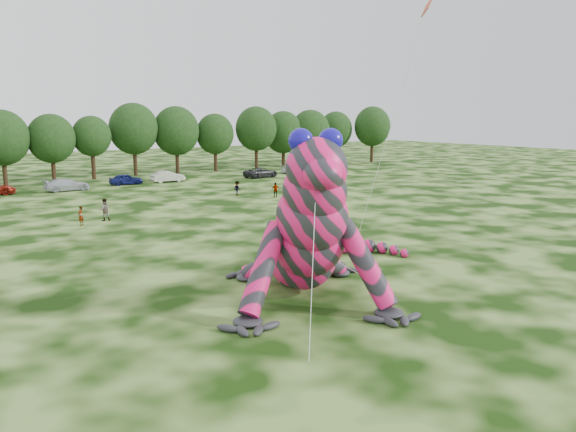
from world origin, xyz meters
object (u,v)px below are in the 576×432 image
(car_7, at_px, (295,169))
(spectator_0, at_px, (81,216))
(tree_8, at_px, (52,148))
(tree_13, at_px, (256,138))
(car_3, at_px, (67,185))
(car_6, at_px, (261,172))
(inflatable_gecko, at_px, (299,207))
(tree_14, at_px, (283,139))
(tree_7, at_px, (3,148))
(spectator_1, at_px, (104,210))
(car_4, at_px, (126,179))
(tree_9, at_px, (92,148))
(flying_kite, at_px, (422,25))
(tree_10, at_px, (134,139))
(tree_17, at_px, (372,134))
(tree_15, at_px, (310,138))
(spectator_3, at_px, (276,190))
(tree_12, at_px, (215,143))
(tree_11, at_px, (177,140))
(tree_16, at_px, (336,137))
(car_5, at_px, (168,177))

(car_7, xyz_separation_m, spectator_0, (-37.53, -23.80, 0.12))
(spectator_0, bearing_deg, car_7, 166.56)
(tree_8, xyz_separation_m, tree_13, (31.35, 0.14, 0.59))
(tree_13, relative_size, car_7, 2.19)
(car_3, bearing_deg, car_6, -94.45)
(inflatable_gecko, distance_m, tree_14, 68.29)
(tree_7, xyz_separation_m, spectator_1, (3.34, -31.40, -3.79))
(tree_14, distance_m, car_4, 32.66)
(tree_14, relative_size, spectator_1, 4.97)
(tree_8, height_order, car_3, tree_8)
(car_7, distance_m, spectator_1, 42.03)
(tree_9, bearing_deg, flying_kite, -81.20)
(flying_kite, height_order, tree_9, flying_kite)
(tree_7, distance_m, tree_9, 11.17)
(flying_kite, relative_size, tree_10, 1.59)
(tree_17, xyz_separation_m, car_3, (-56.90, -10.00, -4.41))
(tree_15, bearing_deg, car_7, -135.86)
(tree_8, xyz_separation_m, spectator_3, (16.73, -28.32, -3.66))
(inflatable_gecko, bearing_deg, tree_12, 91.85)
(inflatable_gecko, relative_size, tree_7, 1.76)
(tree_11, bearing_deg, car_3, -148.39)
(tree_16, xyz_separation_m, car_3, (-50.40, -12.71, -3.94))
(tree_15, bearing_deg, car_6, -145.82)
(spectator_3, bearing_deg, car_7, -109.62)
(tree_9, xyz_separation_m, tree_12, (18.95, 0.39, 0.15))
(tree_11, height_order, tree_16, tree_11)
(spectator_0, bearing_deg, tree_16, 166.94)
(flying_kite, relative_size, car_4, 4.03)
(car_3, xyz_separation_m, spectator_0, (-3.99, -22.29, 0.05))
(tree_11, distance_m, tree_15, 24.69)
(tree_8, distance_m, tree_12, 24.24)
(inflatable_gecko, relative_size, tree_11, 1.65)
(flying_kite, bearing_deg, tree_14, 65.45)
(car_5, height_order, spectator_3, spectator_3)
(tree_16, relative_size, car_3, 1.83)
(tree_16, relative_size, tree_17, 0.91)
(tree_13, bearing_deg, car_3, -161.94)
(tree_13, relative_size, tree_15, 1.05)
(tree_10, relative_size, spectator_1, 5.55)
(car_6, height_order, car_7, car_6)
(tree_12, height_order, tree_13, tree_13)
(spectator_1, bearing_deg, flying_kite, 136.15)
(flying_kite, xyz_separation_m, car_4, (-6.43, 43.16, -13.98))
(tree_13, bearing_deg, car_5, -155.20)
(inflatable_gecko, bearing_deg, car_7, 80.07)
(tree_8, distance_m, car_6, 27.98)
(car_5, xyz_separation_m, spectator_1, (-14.96, -22.99, 0.21))
(tree_13, distance_m, car_3, 34.02)
(tree_7, bearing_deg, car_4, -32.87)
(tree_11, height_order, tree_13, tree_13)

